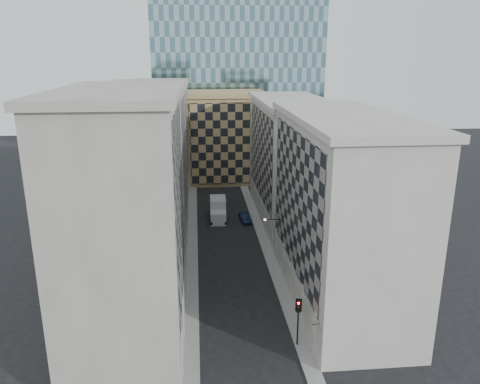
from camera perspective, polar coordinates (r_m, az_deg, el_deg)
sidewalk_west at (r=67.18m, az=-5.82°, el=-6.79°), size 1.50×100.00×0.15m
sidewalk_east at (r=67.84m, az=3.14°, el=-6.49°), size 1.50×100.00×0.15m
bldg_left_a at (r=45.67m, az=-13.43°, el=-2.84°), size 10.80×22.80×23.70m
bldg_left_b at (r=66.80m, az=-10.93°, el=3.04°), size 10.80×22.80×22.70m
bldg_left_c at (r=88.36m, az=-9.63°, el=6.07°), size 10.80×22.80×21.70m
bldg_right_a at (r=51.72m, az=11.94°, el=-2.19°), size 10.80×26.80×20.70m
bldg_right_b at (r=77.07m, az=6.11°, el=3.93°), size 10.80×28.80×19.70m
tan_block at (r=101.24m, az=-1.76°, el=6.83°), size 16.80×14.80×18.80m
church_tower at (r=113.74m, az=-3.36°, el=16.76°), size 7.20×7.20×51.50m
flagpoles_left at (r=42.09m, az=-7.16°, el=-9.88°), size 0.10×6.33×2.33m
bracket_lamp at (r=59.94m, az=3.24°, el=-3.38°), size 1.98×0.36×0.36m
traffic_light at (r=45.11m, az=7.12°, el=-14.37°), size 0.59×0.56×4.74m
box_truck at (r=77.72m, az=-2.69°, el=-2.27°), size 2.76×6.42×3.49m
dark_car at (r=76.88m, az=0.61°, el=-3.12°), size 1.90×4.33×1.38m
shop_sign at (r=42.64m, az=8.96°, el=-16.01°), size 0.72×0.63×0.71m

